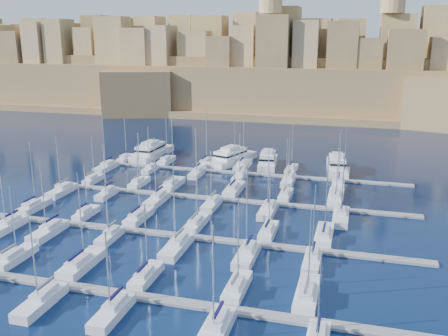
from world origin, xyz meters
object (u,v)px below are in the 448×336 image
(sailboat_2, at_px, (82,263))
(motor_yacht_c, at_px, (268,161))
(motor_yacht_a, at_px, (151,151))
(motor_yacht_b, at_px, (231,157))
(motor_yacht_d, at_px, (337,165))
(sailboat_4, at_px, (237,287))

(sailboat_2, height_order, motor_yacht_c, sailboat_2)
(motor_yacht_a, distance_m, motor_yacht_b, 24.82)
(motor_yacht_c, distance_m, motor_yacht_d, 18.67)
(sailboat_2, relative_size, sailboat_4, 1.09)
(sailboat_2, xyz_separation_m, sailboat_4, (25.34, -0.82, -0.02))
(sailboat_2, height_order, sailboat_4, sailboat_2)
(sailboat_4, height_order, motor_yacht_a, sailboat_4)
(motor_yacht_b, bearing_deg, sailboat_4, -74.69)
(sailboat_4, bearing_deg, motor_yacht_c, 97.10)
(sailboat_2, xyz_separation_m, motor_yacht_a, (-18.92, 70.63, 0.96))
(motor_yacht_b, bearing_deg, sailboat_2, -94.80)
(motor_yacht_b, xyz_separation_m, motor_yacht_c, (10.78, -1.51, 0.00))
(sailboat_2, bearing_deg, sailboat_4, -1.85)
(sailboat_2, height_order, motor_yacht_d, sailboat_2)
(motor_yacht_a, height_order, motor_yacht_b, same)
(sailboat_4, height_order, motor_yacht_c, sailboat_4)
(motor_yacht_c, relative_size, motor_yacht_d, 0.93)
(sailboat_4, bearing_deg, motor_yacht_a, 121.78)
(motor_yacht_a, bearing_deg, motor_yacht_c, -3.10)
(motor_yacht_a, relative_size, motor_yacht_c, 1.25)
(sailboat_4, xyz_separation_m, motor_yacht_d, (10.00, 70.06, 0.98))
(motor_yacht_b, xyz_separation_m, motor_yacht_d, (29.44, -0.96, 0.00))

